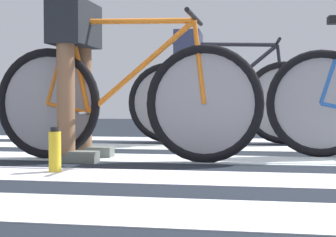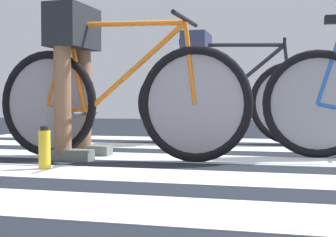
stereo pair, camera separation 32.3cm
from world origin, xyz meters
name	(u,v)px [view 1 (the left image)]	position (x,y,z in m)	size (l,w,h in m)	color
ground	(218,168)	(0.00, 0.00, 0.01)	(18.00, 14.00, 0.02)	black
crosswalk_markings	(217,167)	(0.00, -0.05, 0.02)	(5.36, 4.26, 0.00)	silver
bicycle_1_of_3	(122,99)	(-0.60, 0.18, 0.41)	(1.74, 0.52, 0.93)	black
cyclist_1_of_3	(76,58)	(-0.91, 0.19, 0.67)	(0.33, 0.42, 1.00)	brown
bicycle_3_of_3	(224,100)	(-0.03, 1.54, 0.41)	(1.74, 0.52, 0.93)	black
cyclist_3_of_3	(189,71)	(-0.34, 1.54, 0.66)	(0.31, 0.41, 0.98)	tan
water_bottle	(55,151)	(-0.83, -0.36, 0.13)	(0.06, 0.06, 0.24)	gold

